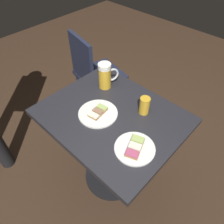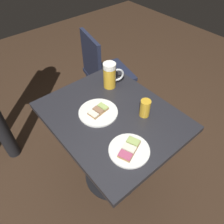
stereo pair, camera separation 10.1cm
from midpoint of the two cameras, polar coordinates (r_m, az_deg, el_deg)
ground_plane at (r=1.86m, az=1.61°, el=-16.50°), size 6.00×6.00×0.00m
cafe_table at (r=1.38m, az=2.09°, el=-5.32°), size 0.82×0.67×0.73m
plate_near at (r=1.10m, az=7.28°, el=-10.12°), size 0.21×0.21×0.03m
plate_far at (r=1.26m, az=-1.44°, el=-0.08°), size 0.23×0.23×0.03m
beer_mug at (r=1.41m, az=1.60°, el=9.72°), size 0.09×0.14×0.18m
beer_glass_small at (r=1.24m, az=11.11°, el=0.93°), size 0.06×0.06×0.11m
cafe_chair at (r=1.97m, az=-0.91°, el=10.68°), size 0.45×0.45×0.88m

